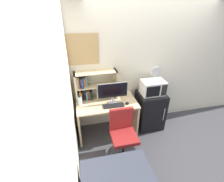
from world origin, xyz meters
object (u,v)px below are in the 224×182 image
object	(u,v)px
keyboard	(114,106)
wall_corkboard	(77,50)
hutch_bookshelf	(89,86)
mini_fridge	(150,110)
water_bottle	(80,101)
desk_chair	(123,136)
computer_mouse	(127,103)
monitor	(113,91)
desk_fan	(155,73)
microwave	(153,87)

from	to	relation	value
keyboard	wall_corkboard	world-z (taller)	wall_corkboard
hutch_bookshelf	mini_fridge	world-z (taller)	hutch_bookshelf
water_bottle	desk_chair	bearing A→B (deg)	-40.60
computer_mouse	monitor	bearing A→B (deg)	156.38
keyboard	desk_chair	size ratio (longest dim) A/B	0.44
hutch_bookshelf	monitor	size ratio (longest dim) A/B	1.41
keyboard	desk_fan	distance (m)	1.01
keyboard	hutch_bookshelf	bearing A→B (deg)	136.23
mini_fridge	desk_chair	bearing A→B (deg)	-142.37
water_bottle	wall_corkboard	xyz separation A→B (m)	(0.05, 0.31, 0.87)
keyboard	wall_corkboard	xyz separation A→B (m)	(-0.55, 0.48, 0.95)
wall_corkboard	computer_mouse	bearing A→B (deg)	-30.01
wall_corkboard	keyboard	bearing A→B (deg)	-41.20
microwave	mini_fridge	bearing A→B (deg)	-90.24
monitor	wall_corkboard	size ratio (longest dim) A/B	0.77
hutch_bookshelf	water_bottle	xyz separation A→B (m)	(-0.21, -0.20, -0.19)
computer_mouse	desk_fan	distance (m)	0.79
computer_mouse	desk_chair	xyz separation A→B (m)	(-0.19, -0.42, -0.41)
water_bottle	wall_corkboard	world-z (taller)	wall_corkboard
computer_mouse	desk_fan	xyz separation A→B (m)	(0.59, 0.18, 0.49)
keyboard	computer_mouse	distance (m)	0.27
hutch_bookshelf	wall_corkboard	size ratio (longest dim) A/B	1.08
hutch_bookshelf	keyboard	bearing A→B (deg)	-43.77
mini_fridge	wall_corkboard	size ratio (longest dim) A/B	1.10
mini_fridge	desk_fan	world-z (taller)	desk_fan
mini_fridge	water_bottle	bearing A→B (deg)	-179.22
monitor	wall_corkboard	xyz separation A→B (m)	(-0.56, 0.36, 0.71)
computer_mouse	microwave	world-z (taller)	microwave
hutch_bookshelf	monitor	distance (m)	0.47
mini_fridge	desk_chair	xyz separation A→B (m)	(-0.78, -0.60, -0.03)
wall_corkboard	water_bottle	bearing A→B (deg)	-99.89
computer_mouse	desk_chair	bearing A→B (deg)	-115.13
monitor	microwave	size ratio (longest dim) A/B	1.24
microwave	desk_chair	bearing A→B (deg)	-142.23
computer_mouse	desk_fan	size ratio (longest dim) A/B	0.27
keyboard	mini_fridge	bearing A→B (deg)	12.60
computer_mouse	microwave	bearing A→B (deg)	17.74
monitor	desk_chair	size ratio (longest dim) A/B	0.65
keyboard	desk_chair	xyz separation A→B (m)	(0.07, -0.41, -0.40)
desk_fan	desk_chair	distance (m)	1.34
hutch_bookshelf	computer_mouse	world-z (taller)	hutch_bookshelf
mini_fridge	desk_fan	bearing A→B (deg)	-13.74
monitor	computer_mouse	world-z (taller)	monitor
water_bottle	wall_corkboard	size ratio (longest dim) A/B	0.26
monitor	mini_fridge	distance (m)	1.04
hutch_bookshelf	wall_corkboard	world-z (taller)	wall_corkboard
monitor	mini_fridge	bearing A→B (deg)	4.69
desk_fan	desk_chair	size ratio (longest dim) A/B	0.33
hutch_bookshelf	desk_fan	size ratio (longest dim) A/B	2.74
hutch_bookshelf	keyboard	distance (m)	0.60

